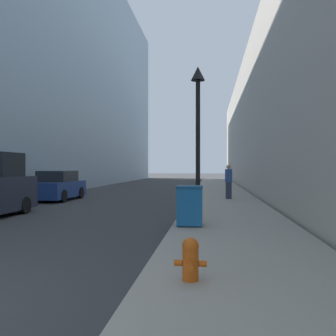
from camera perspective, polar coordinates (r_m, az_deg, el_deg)
sidewalk_right at (r=21.24m, az=8.35°, el=-4.44°), size 3.51×60.00×0.13m
building_left_glass at (r=34.45m, az=-22.17°, el=15.42°), size 12.00×60.00×21.68m
building_right_stone at (r=30.57m, az=22.83°, el=6.51°), size 12.00×60.00×10.31m
fire_hydrant at (r=5.54m, az=3.44°, el=-13.57°), size 0.47×0.36×0.62m
trash_bin at (r=10.48m, az=3.34°, el=-5.67°), size 0.71×0.72×1.11m
lamppost at (r=12.76m, az=4.58°, el=7.40°), size 0.47×0.47×5.03m
parked_sedan_near at (r=20.79m, az=-16.44°, el=-2.73°), size 1.80×4.11×1.56m
pedestrian_on_sidewalk at (r=19.48m, az=9.22°, el=-2.06°), size 0.36×0.23×1.76m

